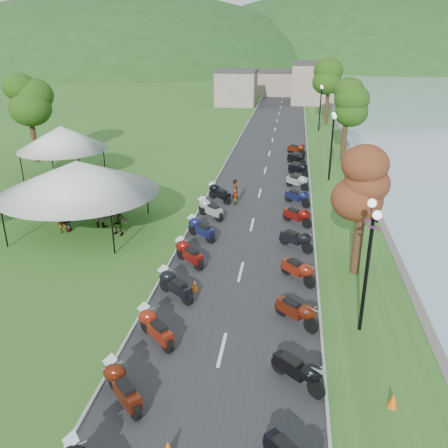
{
  "coord_description": "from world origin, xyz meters",
  "views": [
    {
      "loc": [
        2.09,
        2.19,
        10.49
      ],
      "look_at": [
        -1.2,
        24.71,
        1.3
      ],
      "focal_mm": 38.0,
      "sensor_mm": 36.0,
      "label": 1
    }
  ],
  "objects_px": {
    "pedestrian_b": "(101,226)",
    "pedestrian_c": "(69,231)",
    "vendor_tent_main": "(80,196)",
    "pedestrian_a": "(65,232)"
  },
  "relations": [
    {
      "from": "pedestrian_b",
      "to": "pedestrian_c",
      "type": "bearing_deg",
      "value": 47.01
    },
    {
      "from": "pedestrian_c",
      "to": "vendor_tent_main",
      "type": "bearing_deg",
      "value": 115.18
    },
    {
      "from": "pedestrian_a",
      "to": "pedestrian_b",
      "type": "xyz_separation_m",
      "value": [
        1.68,
        1.22,
        0.0
      ]
    },
    {
      "from": "vendor_tent_main",
      "to": "pedestrian_c",
      "type": "height_order",
      "value": "vendor_tent_main"
    },
    {
      "from": "vendor_tent_main",
      "to": "pedestrian_c",
      "type": "relative_size",
      "value": 3.37
    },
    {
      "from": "pedestrian_a",
      "to": "pedestrian_b",
      "type": "bearing_deg",
      "value": -3.0
    },
    {
      "from": "pedestrian_b",
      "to": "pedestrian_c",
      "type": "distance_m",
      "value": 1.85
    },
    {
      "from": "pedestrian_a",
      "to": "pedestrian_c",
      "type": "height_order",
      "value": "pedestrian_c"
    },
    {
      "from": "vendor_tent_main",
      "to": "pedestrian_c",
      "type": "distance_m",
      "value": 2.18
    },
    {
      "from": "pedestrian_b",
      "to": "pedestrian_c",
      "type": "xyz_separation_m",
      "value": [
        -1.54,
        -1.01,
        0.0
      ]
    }
  ]
}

